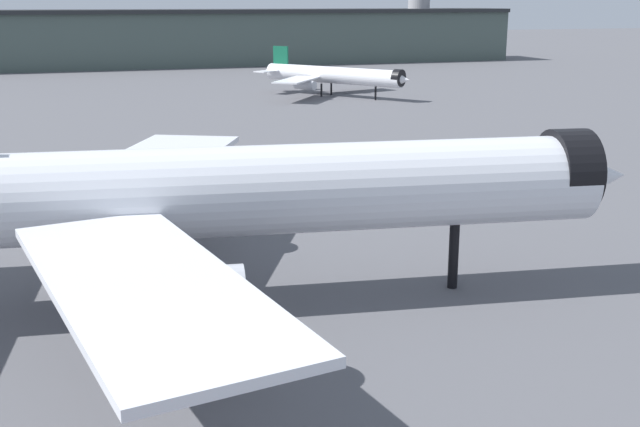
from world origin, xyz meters
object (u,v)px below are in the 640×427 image
object	(u,v)px
airliner_near_gate	(210,194)
service_truck_front	(206,171)
airliner_far_taxiway	(332,75)
traffic_cone_near_nose	(361,193)

from	to	relation	value
airliner_near_gate	service_truck_front	world-z (taller)	airliner_near_gate
airliner_near_gate	airliner_far_taxiway	distance (m)	119.78
airliner_near_gate	traffic_cone_near_nose	world-z (taller)	airliner_near_gate
service_truck_front	traffic_cone_near_nose	size ratio (longest dim) A/B	10.03
airliner_far_taxiway	traffic_cone_near_nose	bearing A→B (deg)	-53.13
traffic_cone_near_nose	service_truck_front	bearing A→B (deg)	145.92
airliner_far_taxiway	traffic_cone_near_nose	xyz separation A→B (m)	(-24.68, -85.41, -4.17)
airliner_far_taxiway	traffic_cone_near_nose	size ratio (longest dim) A/B	56.43
airliner_far_taxiway	service_truck_front	distance (m)	85.17
airliner_far_taxiway	traffic_cone_near_nose	world-z (taller)	airliner_far_taxiway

